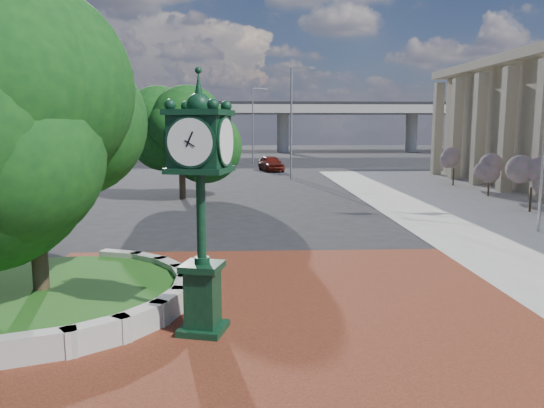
{
  "coord_description": "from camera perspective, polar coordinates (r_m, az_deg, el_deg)",
  "views": [
    {
      "loc": [
        -0.24,
        -11.92,
        4.09
      ],
      "look_at": [
        0.35,
        1.5,
        2.1
      ],
      "focal_mm": 35.0,
      "sensor_mm": 36.0,
      "label": 1
    }
  ],
  "objects": [
    {
      "name": "ground",
      "position": [
        12.61,
        -1.29,
        -10.53
      ],
      "size": [
        200.0,
        200.0,
        0.0
      ],
      "primitive_type": "plane",
      "color": "black",
      "rests_on": "ground"
    },
    {
      "name": "plaza",
      "position": [
        11.66,
        -1.19,
        -12.03
      ],
      "size": [
        12.0,
        12.0,
        0.04
      ],
      "primitive_type": "cube",
      "color": "maroon",
      "rests_on": "ground"
    },
    {
      "name": "planter_wall",
      "position": [
        12.76,
        -13.71,
        -9.26
      ],
      "size": [
        2.96,
        6.77,
        0.54
      ],
      "color": "#9E9B93",
      "rests_on": "ground"
    },
    {
      "name": "grass_bed",
      "position": [
        13.41,
        -23.47,
        -9.17
      ],
      "size": [
        6.1,
        6.1,
        0.4
      ],
      "primitive_type": "cylinder",
      "color": "#1A4012",
      "rests_on": "ground"
    },
    {
      "name": "overpass",
      "position": [
        81.96,
        -2.52,
        10.13
      ],
      "size": [
        90.0,
        12.0,
        7.5
      ],
      "color": "#9E9B93",
      "rests_on": "ground"
    },
    {
      "name": "tree_planter",
      "position": [
        12.84,
        -24.39,
        6.03
      ],
      "size": [
        5.2,
        5.2,
        6.33
      ],
      "color": "#38281C",
      "rests_on": "ground"
    },
    {
      "name": "tree_street",
      "position": [
        30.17,
        -9.72,
        6.68
      ],
      "size": [
        4.4,
        4.4,
        5.45
      ],
      "color": "#38281C",
      "rests_on": "ground"
    },
    {
      "name": "post_clock",
      "position": [
        10.22,
        -7.67,
        1.05
      ],
      "size": [
        1.25,
        1.25,
        5.09
      ],
      "color": "black",
      "rests_on": "ground"
    },
    {
      "name": "parked_car",
      "position": [
        48.25,
        -0.1,
        4.4
      ],
      "size": [
        2.54,
        4.42,
        1.42
      ],
      "primitive_type": "imported",
      "rotation": [
        0.0,
        0.0,
        0.22
      ],
      "color": "#50120B",
      "rests_on": "ground"
    },
    {
      "name": "street_lamp_near",
      "position": [
        40.88,
        2.38,
        9.65
      ],
      "size": [
        1.9,
        0.24,
        8.49
      ],
      "color": "slate",
      "rests_on": "ground"
    },
    {
      "name": "street_lamp_far",
      "position": [
        57.24,
        -1.91,
        9.05
      ],
      "size": [
        1.74,
        0.76,
        8.06
      ],
      "color": "slate",
      "rests_on": "ground"
    },
    {
      "name": "shrub_near",
      "position": [
        27.85,
        26.17,
        2.41
      ],
      "size": [
        1.2,
        1.2,
        2.2
      ],
      "color": "#38281C",
      "rests_on": "ground"
    },
    {
      "name": "shrub_mid",
      "position": [
        33.07,
        22.36,
        3.45
      ],
      "size": [
        1.2,
        1.2,
        2.2
      ],
      "color": "#38281C",
      "rests_on": "ground"
    },
    {
      "name": "shrub_far",
      "position": [
        38.28,
        19.0,
        4.22
      ],
      "size": [
        1.2,
        1.2,
        2.2
      ],
      "color": "#38281C",
      "rests_on": "ground"
    }
  ]
}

